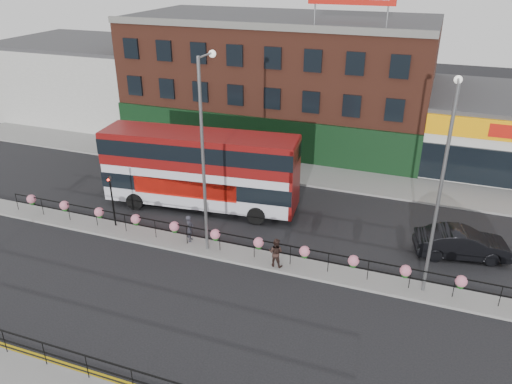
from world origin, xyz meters
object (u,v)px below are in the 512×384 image
(double_decker_bus, at_px, (200,163))
(pedestrian_a, at_px, (190,228))
(car, at_px, (462,243))
(lamp_column_east, at_px, (443,175))
(lamp_column_west, at_px, (205,141))
(pedestrian_b, at_px, (276,252))

(double_decker_bus, bearing_deg, pedestrian_a, -72.78)
(pedestrian_a, bearing_deg, car, -87.85)
(pedestrian_a, xyz_separation_m, lamp_column_east, (12.64, -0.02, 5.15))
(lamp_column_west, relative_size, lamp_column_east, 1.04)
(lamp_column_west, bearing_deg, lamp_column_east, 0.88)
(lamp_column_east, bearing_deg, double_decker_bus, 162.80)
(double_decker_bus, distance_m, pedestrian_a, 4.98)
(car, relative_size, lamp_column_east, 0.51)
(car, height_order, lamp_column_east, lamp_column_east)
(double_decker_bus, distance_m, lamp_column_east, 14.94)
(pedestrian_b, height_order, lamp_column_east, lamp_column_east)
(lamp_column_east, bearing_deg, pedestrian_a, 179.93)
(double_decker_bus, height_order, pedestrian_b, double_decker_bus)
(lamp_column_west, bearing_deg, pedestrian_b, -7.63)
(lamp_column_east, bearing_deg, pedestrian_b, -174.43)
(pedestrian_a, distance_m, lamp_column_west, 5.55)
(car, xyz_separation_m, lamp_column_west, (-13.06, -3.98, 5.53))
(car, relative_size, pedestrian_a, 3.26)
(pedestrian_b, height_order, lamp_column_west, lamp_column_west)
(pedestrian_a, bearing_deg, lamp_column_west, -111.25)
(pedestrian_a, bearing_deg, pedestrian_b, -110.53)
(car, distance_m, pedestrian_b, 10.10)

